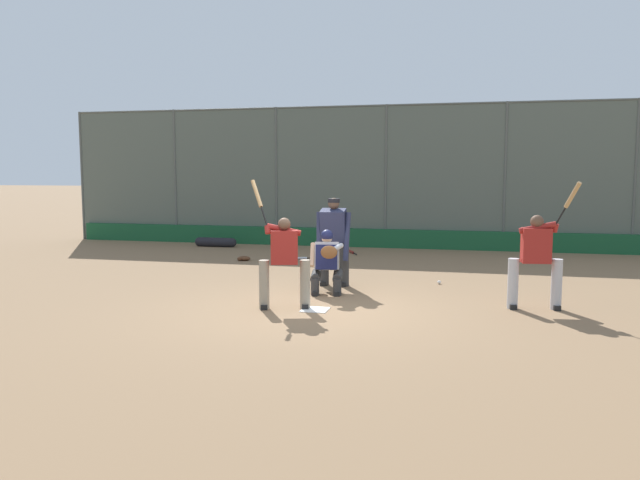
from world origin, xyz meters
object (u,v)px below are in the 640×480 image
(catcher_behind_plate, at_px, (327,261))
(equipment_bag_dugout_side, at_px, (216,242))
(batter_on_deck, at_px, (536,258))
(spare_bat_near_backstop, at_px, (301,258))
(batter_at_plate, at_px, (284,259))
(spare_bat_by_padding, at_px, (352,252))
(umpire_home, at_px, (334,239))
(fielding_glove_on_dirt, at_px, (244,258))
(baseball_loose, at_px, (439,282))

(catcher_behind_plate, relative_size, equipment_bag_dugout_side, 0.90)
(batter_on_deck, xyz_separation_m, spare_bat_near_backstop, (5.32, -4.75, -0.82))
(batter_at_plate, relative_size, catcher_behind_plate, 1.78)
(spare_bat_by_padding, bearing_deg, batter_at_plate, 157.52)
(spare_bat_by_padding, bearing_deg, umpire_home, 162.41)
(spare_bat_by_padding, relative_size, fielding_glove_on_dirt, 2.42)
(baseball_loose, bearing_deg, batter_at_plate, 50.21)
(umpire_home, xyz_separation_m, baseball_loose, (-2.04, -0.70, -0.91))
(umpire_home, xyz_separation_m, spare_bat_by_padding, (0.57, -5.04, -0.91))
(batter_on_deck, distance_m, spare_bat_near_backstop, 7.18)
(catcher_behind_plate, height_order, umpire_home, umpire_home)
(catcher_behind_plate, xyz_separation_m, spare_bat_near_backstop, (1.67, -4.27, -0.59))
(batter_on_deck, distance_m, spare_bat_by_padding, 7.66)
(equipment_bag_dugout_side, bearing_deg, catcher_behind_plate, 127.67)
(umpire_home, xyz_separation_m, batter_on_deck, (-3.69, 1.28, -0.09))
(spare_bat_by_padding, bearing_deg, batter_on_deck, -170.05)
(umpire_home, distance_m, fielding_glove_on_dirt, 4.27)
(batter_at_plate, height_order, catcher_behind_plate, batter_at_plate)
(umpire_home, bearing_deg, baseball_loose, -160.71)
(catcher_behind_plate, relative_size, umpire_home, 0.68)
(catcher_behind_plate, height_order, baseball_loose, catcher_behind_plate)
(batter_at_plate, xyz_separation_m, spare_bat_by_padding, (0.20, -7.24, -0.79))
(spare_bat_near_backstop, xyz_separation_m, fielding_glove_on_dirt, (1.36, 0.56, 0.03))
(batter_at_plate, relative_size, spare_bat_by_padding, 2.67)
(spare_bat_near_backstop, relative_size, fielding_glove_on_dirt, 2.38)
(spare_bat_by_padding, relative_size, equipment_bag_dugout_side, 0.60)
(catcher_behind_plate, bearing_deg, batter_on_deck, 163.32)
(spare_bat_near_backstop, relative_size, spare_bat_by_padding, 0.99)
(spare_bat_near_backstop, xyz_separation_m, equipment_bag_dugout_side, (3.23, -2.08, 0.11))
(catcher_behind_plate, height_order, spare_bat_by_padding, catcher_behind_plate)
(catcher_behind_plate, xyz_separation_m, batter_on_deck, (-3.65, 0.48, 0.23))
(spare_bat_near_backstop, bearing_deg, spare_bat_by_padding, -143.75)
(spare_bat_by_padding, bearing_deg, equipment_bag_dugout_side, 59.16)
(umpire_home, xyz_separation_m, fielding_glove_on_dirt, (2.99, -2.92, -0.89))
(catcher_behind_plate, relative_size, batter_on_deck, 0.56)
(spare_bat_near_backstop, xyz_separation_m, spare_bat_by_padding, (-1.06, -1.56, 0.00))
(spare_bat_near_backstop, bearing_deg, fielding_glove_on_dirt, 2.66)
(spare_bat_by_padding, height_order, fielding_glove_on_dirt, fielding_glove_on_dirt)
(spare_bat_near_backstop, height_order, spare_bat_by_padding, same)
(spare_bat_near_backstop, height_order, fielding_glove_on_dirt, fielding_glove_on_dirt)
(batter_at_plate, height_order, spare_bat_near_backstop, batter_at_plate)
(batter_at_plate, bearing_deg, equipment_bag_dugout_side, -75.34)
(spare_bat_by_padding, xyz_separation_m, equipment_bag_dugout_side, (4.29, -0.51, 0.11))
(equipment_bag_dugout_side, bearing_deg, fielding_glove_on_dirt, 125.51)
(fielding_glove_on_dirt, bearing_deg, umpire_home, 135.63)
(batter_at_plate, xyz_separation_m, catcher_behind_plate, (-0.41, -1.40, -0.21))
(batter_at_plate, distance_m, spare_bat_near_backstop, 5.87)
(fielding_glove_on_dirt, bearing_deg, equipment_bag_dugout_side, -54.49)
(batter_at_plate, bearing_deg, catcher_behind_plate, -121.74)
(batter_at_plate, relative_size, umpire_home, 1.22)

